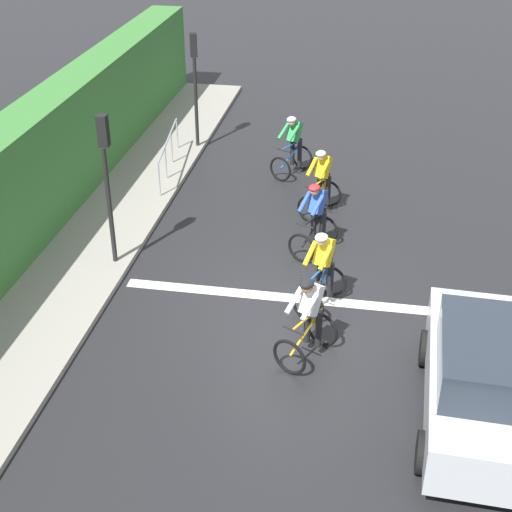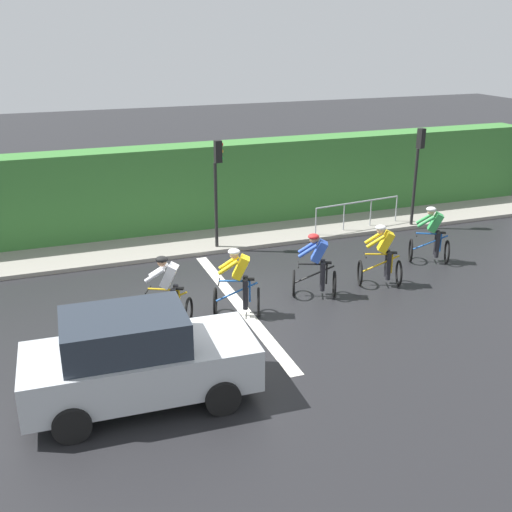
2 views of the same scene
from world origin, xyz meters
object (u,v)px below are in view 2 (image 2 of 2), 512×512
Objects in this scene: cyclist_mid at (316,267)px; pedestrian_railing_kerbside at (358,209)px; traffic_light_far_junction at (418,163)px; car_silver at (137,359)px; traffic_light_near_crossing at (217,179)px; cyclist_lead at (432,236)px; cyclist_fourth at (238,284)px; cyclist_second at (382,257)px; cyclist_trailing at (167,292)px.

cyclist_mid is 5.61m from pedestrian_railing_kerbside.
traffic_light_far_junction is (-4.01, 5.55, 1.43)m from cyclist_mid.
car_silver is 1.25× the size of traffic_light_near_crossing.
cyclist_lead and cyclist_fourth have the same top height.
cyclist_second is 1.00× the size of cyclist_fourth.
cyclist_lead is 2.42m from cyclist_second.
cyclist_trailing is 8.71m from pedestrian_railing_kerbside.
cyclist_fourth is at bearing 134.25° from car_silver.
cyclist_second is (0.97, -2.22, 0.00)m from cyclist_lead.
cyclist_trailing is at bearing -80.78° from cyclist_lead.
cyclist_mid is 4.57m from traffic_light_near_crossing.
car_silver reaches higher than cyclist_mid.
traffic_light_far_junction is 2.46m from pedestrian_railing_kerbside.
cyclist_fourth is at bearing 87.29° from cyclist_trailing.
traffic_light_near_crossing is (-4.50, 0.89, 1.43)m from cyclist_fourth.
cyclist_second is 1.00× the size of cyclist_mid.
cyclist_second is at bearing 37.93° from traffic_light_near_crossing.
cyclist_mid is at bearing -54.15° from traffic_light_far_junction.
pedestrian_railing_kerbside is (-0.16, 4.86, -1.44)m from traffic_light_near_crossing.
traffic_light_near_crossing is 1.02× the size of pedestrian_railing_kerbside.
cyclist_trailing is 3.08m from car_silver.
cyclist_trailing is 0.50× the size of traffic_light_far_junction.
traffic_light_far_junction is (-4.28, 9.38, 1.43)m from cyclist_trailing.
cyclist_lead reaches higher than pedestrian_railing_kerbside.
traffic_light_far_junction is (-4.36, 7.72, 1.43)m from cyclist_fourth.
cyclist_trailing is at bearing -58.26° from pedestrian_railing_kerbside.
car_silver is at bearing -58.13° from cyclist_mid.
cyclist_lead is 1.00× the size of cyclist_fourth.
cyclist_trailing is at bearing -65.47° from traffic_light_far_junction.
cyclist_fourth is 7.41m from pedestrian_railing_kerbside.
cyclist_fourth and cyclist_trailing have the same top height.
traffic_light_far_junction reaches higher than pedestrian_railing_kerbside.
cyclist_fourth is 1.66m from cyclist_trailing.
car_silver is 1.27× the size of pedestrian_railing_kerbside.
traffic_light_near_crossing is at bearing -162.90° from cyclist_mid.
cyclist_trailing is at bearing -86.81° from cyclist_second.
cyclist_second is 1.92m from cyclist_mid.
cyclist_second is at bearing 95.56° from cyclist_fourth.
cyclist_mid reaches higher than pedestrian_railing_kerbside.
cyclist_second is at bearing 91.50° from cyclist_mid.
car_silver is at bearing -65.45° from cyclist_second.
traffic_light_near_crossing is at bearing -88.06° from pedestrian_railing_kerbside.
cyclist_trailing is (-0.08, -1.66, 0.00)m from cyclist_fourth.
car_silver is 1.25× the size of traffic_light_far_junction.
cyclist_lead and cyclist_second have the same top height.
pedestrian_railing_kerbside is at bearing -98.74° from traffic_light_far_junction.
traffic_light_far_junction reaches higher than cyclist_mid.
cyclist_fourth is 0.51× the size of pedestrian_railing_kerbside.
pedestrian_railing_kerbside is (-4.58, 7.41, -0.02)m from cyclist_trailing.
cyclist_lead is 1.00× the size of cyclist_second.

